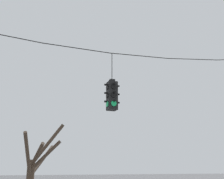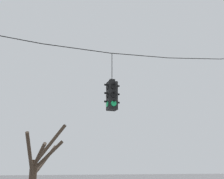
{
  "view_description": "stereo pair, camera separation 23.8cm",
  "coord_description": "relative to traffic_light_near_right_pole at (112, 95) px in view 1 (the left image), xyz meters",
  "views": [
    {
      "loc": [
        -2.14,
        -9.26,
        2.44
      ],
      "look_at": [
        1.33,
        -0.0,
        5.22
      ],
      "focal_mm": 45.0,
      "sensor_mm": 36.0,
      "label": 1
    },
    {
      "loc": [
        -1.92,
        -9.34,
        2.44
      ],
      "look_at": [
        1.33,
        -0.0,
        5.22
      ],
      "focal_mm": 45.0,
      "sensor_mm": 36.0,
      "label": 2
    }
  ],
  "objects": [
    {
      "name": "bare_tree",
      "position": [
        -2.07,
        4.97,
        -2.84
      ],
      "size": [
        2.03,
        3.36,
        4.56
      ],
      "color": "#423326",
      "rests_on": "ground_plane"
    },
    {
      "name": "span_wire",
      "position": [
        -1.33,
        -0.0,
        1.94
      ],
      "size": [
        17.75,
        0.03,
        0.89
      ],
      "color": "black"
    },
    {
      "name": "traffic_light_near_right_pole",
      "position": [
        0.0,
        0.0,
        0.0
      ],
      "size": [
        0.58,
        0.58,
        2.21
      ],
      "color": "black"
    }
  ]
}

